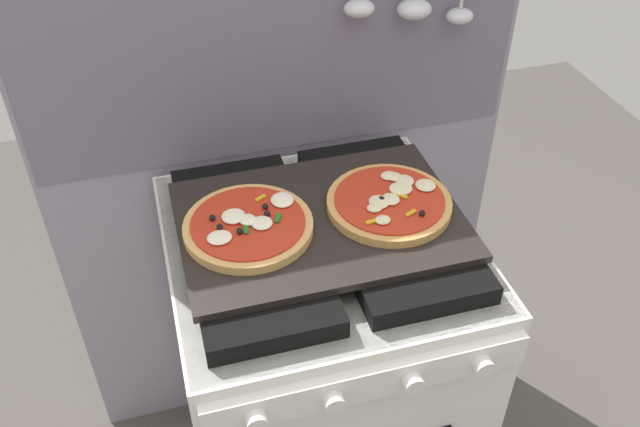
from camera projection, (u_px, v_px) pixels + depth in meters
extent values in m
cube|color=gray|center=(282.00, 178.00, 1.65)|extent=(1.10, 0.03, 1.55)
cube|color=slate|center=(278.00, 34.00, 1.40)|extent=(1.08, 0.00, 0.56)
ellipsoid|color=silver|center=(359.00, 8.00, 1.38)|extent=(0.06, 0.05, 0.04)
ellipsoid|color=silver|center=(414.00, 9.00, 1.42)|extent=(0.07, 0.06, 0.04)
ellipsoid|color=silver|center=(460.00, 16.00, 1.46)|extent=(0.06, 0.05, 0.03)
cube|color=white|center=(320.00, 375.00, 1.62)|extent=(0.60, 0.60, 0.86)
cube|color=black|center=(320.00, 242.00, 1.35)|extent=(0.59, 0.59, 0.01)
cube|color=black|center=(250.00, 245.00, 1.30)|extent=(0.24, 0.51, 0.04)
cube|color=black|center=(387.00, 219.00, 1.36)|extent=(0.24, 0.51, 0.04)
cube|color=white|center=(370.00, 383.00, 1.15)|extent=(0.58, 0.02, 0.07)
cylinder|color=silver|center=(256.00, 421.00, 1.10)|extent=(0.04, 0.02, 0.04)
cylinder|color=silver|center=(334.00, 403.00, 1.12)|extent=(0.04, 0.02, 0.04)
cylinder|color=silver|center=(413.00, 383.00, 1.15)|extent=(0.04, 0.02, 0.04)
cylinder|color=silver|center=(484.00, 366.00, 1.18)|extent=(0.04, 0.02, 0.04)
cube|color=black|center=(320.00, 221.00, 1.32)|extent=(0.54, 0.38, 0.02)
cylinder|color=tan|center=(248.00, 225.00, 1.28)|extent=(0.24, 0.24, 0.02)
cylinder|color=#B72D19|center=(248.00, 221.00, 1.27)|extent=(0.21, 0.21, 0.00)
ellipsoid|color=#F4EACC|center=(247.00, 219.00, 1.27)|extent=(0.03, 0.03, 0.01)
ellipsoid|color=#F4EACC|center=(219.00, 238.00, 1.23)|extent=(0.05, 0.04, 0.01)
ellipsoid|color=#F4EACC|center=(262.00, 223.00, 1.26)|extent=(0.04, 0.04, 0.01)
ellipsoid|color=#F4EACC|center=(234.00, 216.00, 1.27)|extent=(0.05, 0.05, 0.01)
ellipsoid|color=#F4EACC|center=(282.00, 200.00, 1.31)|extent=(0.04, 0.05, 0.01)
cube|color=gold|center=(260.00, 198.00, 1.32)|extent=(0.02, 0.02, 0.00)
sphere|color=black|center=(265.00, 206.00, 1.29)|extent=(0.01, 0.01, 0.01)
cube|color=red|center=(234.00, 221.00, 1.26)|extent=(0.03, 0.01, 0.00)
sphere|color=black|center=(267.00, 213.00, 1.28)|extent=(0.01, 0.01, 0.01)
sphere|color=black|center=(212.00, 218.00, 1.27)|extent=(0.01, 0.01, 0.01)
sphere|color=black|center=(240.00, 231.00, 1.24)|extent=(0.01, 0.01, 0.01)
cube|color=#19721E|center=(246.00, 229.00, 1.25)|extent=(0.01, 0.02, 0.00)
cube|color=#19721E|center=(278.00, 218.00, 1.27)|extent=(0.02, 0.03, 0.00)
sphere|color=black|center=(220.00, 227.00, 1.25)|extent=(0.01, 0.01, 0.01)
cylinder|color=tan|center=(389.00, 204.00, 1.33)|extent=(0.24, 0.24, 0.02)
cylinder|color=#B72D19|center=(389.00, 199.00, 1.32)|extent=(0.21, 0.21, 0.00)
ellipsoid|color=beige|center=(383.00, 220.00, 1.27)|extent=(0.03, 0.03, 0.01)
ellipsoid|color=beige|center=(425.00, 185.00, 1.35)|extent=(0.04, 0.04, 0.01)
ellipsoid|color=beige|center=(394.00, 177.00, 1.37)|extent=(0.03, 0.03, 0.01)
ellipsoid|color=beige|center=(391.00, 199.00, 1.31)|extent=(0.04, 0.04, 0.01)
ellipsoid|color=beige|center=(405.00, 181.00, 1.36)|extent=(0.04, 0.04, 0.01)
ellipsoid|color=beige|center=(375.00, 208.00, 1.29)|extent=(0.03, 0.03, 0.01)
ellipsoid|color=beige|center=(389.00, 176.00, 1.37)|extent=(0.03, 0.03, 0.01)
ellipsoid|color=beige|center=(401.00, 188.00, 1.34)|extent=(0.05, 0.04, 0.01)
ellipsoid|color=beige|center=(379.00, 202.00, 1.31)|extent=(0.04, 0.04, 0.01)
sphere|color=black|center=(422.00, 213.00, 1.28)|extent=(0.01, 0.01, 0.01)
cube|color=gold|center=(411.00, 213.00, 1.28)|extent=(0.03, 0.02, 0.00)
cube|color=gold|center=(402.00, 196.00, 1.32)|extent=(0.02, 0.02, 0.00)
sphere|color=black|center=(382.00, 199.00, 1.31)|extent=(0.01, 0.01, 0.01)
cube|color=gold|center=(372.00, 222.00, 1.26)|extent=(0.02, 0.01, 0.00)
cube|color=red|center=(375.00, 197.00, 1.32)|extent=(0.02, 0.02, 0.00)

